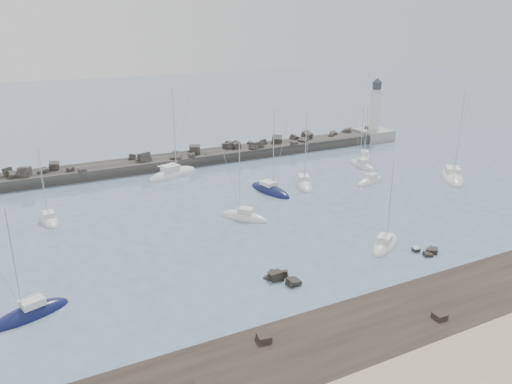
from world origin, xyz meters
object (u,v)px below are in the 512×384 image
sailboat_4 (244,217)px  sailboat_7 (270,191)px  lighthouse (374,126)px  sailboat_8 (370,182)px  sailboat_6 (385,245)px  sailboat_11 (364,158)px  sailboat_9 (362,166)px  sailboat_3 (173,175)px  sailboat_5 (304,185)px  sailboat_2 (49,220)px  sailboat_1 (30,314)px  sailboat_10 (452,178)px

sailboat_4 → sailboat_7: (8.71, 8.34, -0.01)m
lighthouse → sailboat_8: size_ratio=1.36×
lighthouse → sailboat_7: lighthouse is taller
lighthouse → sailboat_6: 58.43m
sailboat_7 → sailboat_11: size_ratio=1.29×
sailboat_4 → sailboat_9: (30.95, 13.22, -0.01)m
sailboat_3 → sailboat_9: bearing=-17.8°
lighthouse → sailboat_5: bearing=-146.5°
sailboat_6 → sailboat_11: (23.85, 33.40, 0.02)m
sailboat_5 → sailboat_7: 6.49m
sailboat_3 → sailboat_9: 34.89m
sailboat_2 → sailboat_7: bearing=-5.4°
sailboat_8 → sailboat_9: size_ratio=0.91×
lighthouse → sailboat_2: (-71.54, -18.49, -2.96)m
sailboat_1 → sailboat_8: sailboat_1 is taller
sailboat_2 → sailboat_3: sailboat_3 is taller
sailboat_5 → sailboat_11: size_ratio=1.18×
sailboat_7 → sailboat_11: (26.43, 9.25, 0.02)m
sailboat_3 → sailboat_10: bearing=-29.3°
sailboat_8 → sailboat_11: (9.17, 12.80, 0.02)m
sailboat_3 → sailboat_11: 37.94m
sailboat_4 → sailboat_10: (40.18, 0.06, -0.00)m
sailboat_6 → sailboat_7: 24.29m
sailboat_7 → sailboat_11: sailboat_7 is taller
lighthouse → sailboat_9: bearing=-134.9°
sailboat_9 → sailboat_10: (9.23, -13.16, 0.00)m
sailboat_5 → sailboat_8: sailboat_5 is taller
sailboat_1 → sailboat_9: (58.99, 25.75, -0.01)m
sailboat_4 → sailboat_11: (35.14, 17.59, 0.01)m
sailboat_5 → sailboat_6: bearing=-99.1°
sailboat_1 → sailboat_6: (39.33, -3.28, -0.01)m
sailboat_5 → sailboat_3: bearing=138.7°
sailboat_9 → sailboat_11: size_ratio=1.07×
sailboat_9 → sailboat_8: bearing=-120.5°
sailboat_2 → sailboat_11: sailboat_11 is taller
sailboat_1 → sailboat_4: size_ratio=1.02×
sailboat_1 → sailboat_11: sailboat_1 is taller
sailboat_11 → lighthouse: bearing=44.8°
sailboat_6 → sailboat_4: bearing=125.5°
sailboat_6 → sailboat_11: sailboat_6 is taller
sailboat_7 → sailboat_8: sailboat_7 is taller
sailboat_4 → sailboat_11: 39.30m
sailboat_8 → sailboat_10: (14.20, -4.73, 0.01)m
sailboat_6 → lighthouse: bearing=51.6°
sailboat_2 → sailboat_5: size_ratio=0.83×
sailboat_1 → sailboat_9: size_ratio=1.00×
sailboat_6 → sailboat_7: sailboat_7 is taller
lighthouse → sailboat_3: size_ratio=0.90×
sailboat_2 → sailboat_10: (64.16, -11.36, 0.01)m
sailboat_10 → sailboat_2: bearing=170.0°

